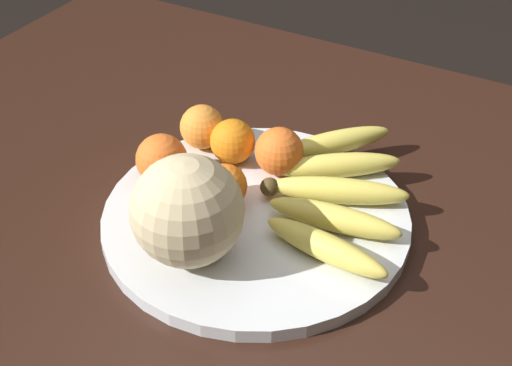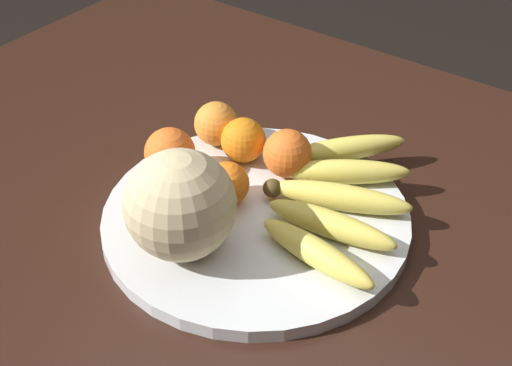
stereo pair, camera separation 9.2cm
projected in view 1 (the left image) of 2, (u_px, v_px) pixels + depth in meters
kitchen_table at (283, 259)px, 1.04m from camera, size 1.47×1.02×0.72m
fruit_bowl at (256, 217)px, 0.96m from camera, size 0.41×0.41×0.02m
melon at (187, 211)px, 0.85m from camera, size 0.14×0.14×0.14m
banana_bunch at (333, 190)px, 0.96m from camera, size 0.24×0.32×0.04m
orange_front_left at (162, 160)px, 0.99m from camera, size 0.07×0.07×0.07m
orange_front_right at (233, 141)px, 1.03m from camera, size 0.07×0.07×0.07m
orange_mid_center at (225, 186)px, 0.95m from camera, size 0.06×0.06×0.06m
orange_back_left at (279, 151)px, 1.01m from camera, size 0.07×0.07×0.07m
orange_back_right at (202, 127)px, 1.06m from camera, size 0.07×0.07×0.07m
orange_top_small at (160, 196)px, 0.94m from camera, size 0.06×0.06×0.06m
produce_tag at (203, 178)px, 1.01m from camera, size 0.09×0.03×0.00m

